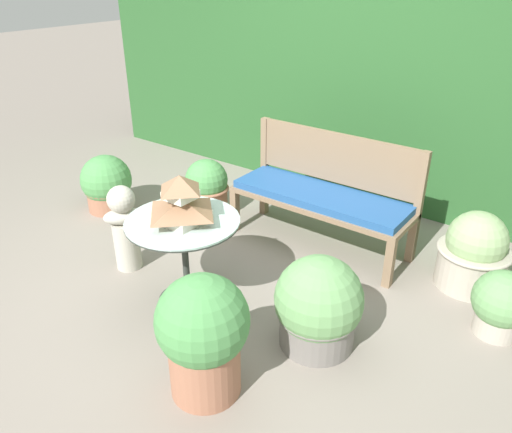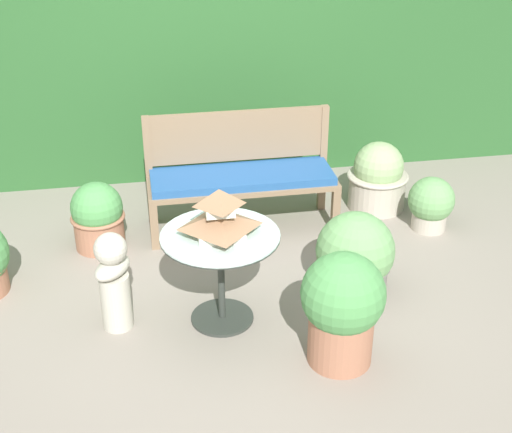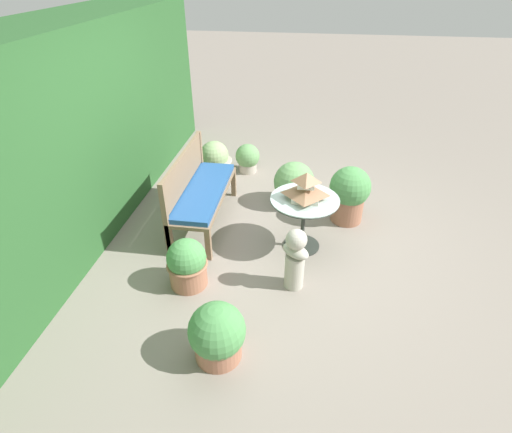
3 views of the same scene
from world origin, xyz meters
The scene contains 13 objects.
ground centered at (0.00, 0.00, 0.00)m, with size 30.00×30.00×0.00m, color gray.
foliage_hedge_back centered at (0.00, 2.42, 1.12)m, with size 6.40×1.04×2.24m, color #285628.
garden_bench centered at (0.20, 0.91, 0.40)m, with size 1.46×0.49×0.47m.
bench_backrest centered at (0.20, 1.14, 0.64)m, with size 1.46×0.06×0.89m.
patio_table centered at (-0.13, -0.28, 0.49)m, with size 0.73×0.73×0.62m.
pagoda_birdhouse centered at (-0.13, -0.28, 0.75)m, with size 0.38×0.38×0.31m.
garden_bust centered at (-0.79, -0.23, 0.35)m, with size 0.30×0.33×0.67m.
potted_plant_table_far centered at (1.35, 1.07, 0.26)m, with size 0.51×0.51×0.57m.
potted_plant_bench_left centered at (0.79, -0.12, 0.27)m, with size 0.53×0.53×0.59m.
potted_plant_bench_right centered at (-0.91, 0.81, 0.25)m, with size 0.41×0.41×0.52m.
potted_plant_patio_mid centered at (0.50, -0.80, 0.38)m, with size 0.49×0.49×0.71m.
potted_plant_path_edge centered at (-1.71, 0.32, 0.25)m, with size 0.46×0.46×0.53m.
potted_plant_table_near centered at (1.65, 0.63, 0.22)m, with size 0.36×0.36×0.43m.
Camera 3 is at (-3.78, -0.30, 2.76)m, focal length 28.00 mm.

